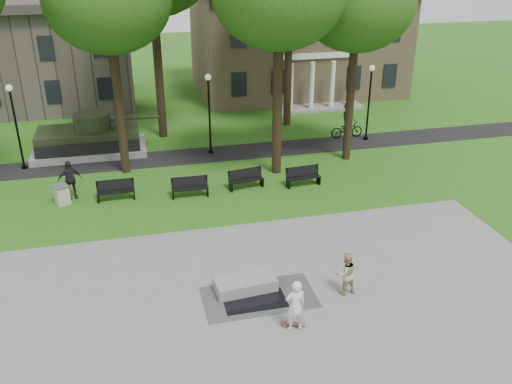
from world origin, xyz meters
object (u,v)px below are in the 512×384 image
friend_watching (346,273)px  concrete_block (245,284)px  skateboarder (295,306)px  park_bench_0 (116,190)px  trash_bin (62,195)px  cyclist (347,123)px

friend_watching → concrete_block: bearing=-24.8°
skateboarder → park_bench_0: skateboarder is taller
friend_watching → trash_bin: bearing=-52.1°
concrete_block → cyclist: 17.94m
friend_watching → cyclist: size_ratio=0.71×
skateboarder → cyclist: 19.58m
skateboarder → trash_bin: (-8.05, 11.57, -0.47)m
concrete_block → park_bench_0: (-4.47, 8.91, 0.28)m
friend_watching → park_bench_0: friend_watching is taller
concrete_block → trash_bin: trash_bin is taller
skateboarder → trash_bin: bearing=-57.2°
friend_watching → park_bench_0: size_ratio=0.90×
skateboarder → cyclist: bearing=-119.3°
cyclist → park_bench_0: bearing=111.7°
concrete_block → cyclist: (10.02, 14.86, 0.69)m
cyclist → friend_watching: bearing=156.8°
trash_bin → park_bench_0: bearing=-2.4°
concrete_block → skateboarder: (1.06, -2.55, 0.71)m
concrete_block → trash_bin: bearing=127.8°
friend_watching → trash_bin: size_ratio=1.69×
park_bench_0 → trash_bin: park_bench_0 is taller
friend_watching → cyclist: cyclist is taller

